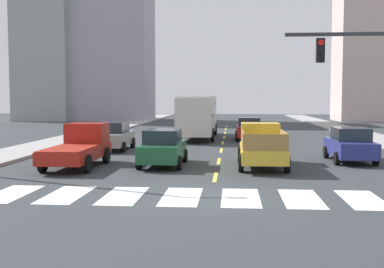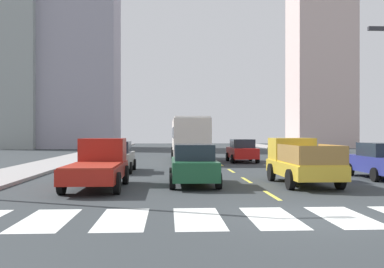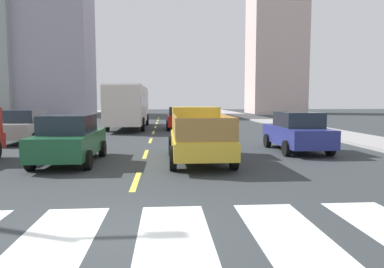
{
  "view_description": "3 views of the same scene",
  "coord_description": "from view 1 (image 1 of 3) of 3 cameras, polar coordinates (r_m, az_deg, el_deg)",
  "views": [
    {
      "loc": [
        0.69,
        -15.54,
        3.21
      ],
      "look_at": [
        -1.68,
        12.78,
        1.08
      ],
      "focal_mm": 45.63,
      "sensor_mm": 36.0,
      "label": 1
    },
    {
      "loc": [
        -3.64,
        -11.23,
        2.2
      ],
      "look_at": [
        -2.3,
        13.38,
        2.13
      ],
      "focal_mm": 41.12,
      "sensor_mm": 36.0,
      "label": 2
    },
    {
      "loc": [
        0.82,
        -5.87,
        2.25
      ],
      "look_at": [
        1.79,
        7.06,
        1.01
      ],
      "focal_mm": 33.6,
      "sensor_mm": 36.0,
      "label": 3
    }
  ],
  "objects": [
    {
      "name": "ground_plane",
      "position": [
        15.88,
        2.22,
        -7.39
      ],
      "size": [
        160.0,
        160.0,
        0.0
      ],
      "primitive_type": "plane",
      "color": "#313639"
    },
    {
      "name": "sidewalk_left",
      "position": [
        35.86,
        -15.34,
        -0.89
      ],
      "size": [
        3.1,
        110.0,
        0.15
      ],
      "primitive_type": "cube",
      "color": "#9A9795",
      "rests_on": "ground"
    },
    {
      "name": "crosswalk_stripe_1",
      "position": [
        17.5,
        -20.45,
        -6.55
      ],
      "size": [
        1.22,
        3.04,
        0.01
      ],
      "primitive_type": "cube",
      "color": "silver",
      "rests_on": "ground"
    },
    {
      "name": "crosswalk_stripe_2",
      "position": [
        16.78,
        -14.48,
        -6.87
      ],
      "size": [
        1.22,
        3.04,
        0.01
      ],
      "primitive_type": "cube",
      "color": "silver",
      "rests_on": "ground"
    },
    {
      "name": "crosswalk_stripe_3",
      "position": [
        16.26,
        -8.03,
        -7.14
      ],
      "size": [
        1.22,
        3.04,
        0.01
      ],
      "primitive_type": "cube",
      "color": "silver",
      "rests_on": "ground"
    },
    {
      "name": "crosswalk_stripe_4",
      "position": [
        15.95,
        -1.25,
        -7.32
      ],
      "size": [
        1.22,
        3.04,
        0.01
      ],
      "primitive_type": "cube",
      "color": "silver",
      "rests_on": "ground"
    },
    {
      "name": "crosswalk_stripe_5",
      "position": [
        15.86,
        5.71,
        -7.4
      ],
      "size": [
        1.22,
        3.04,
        0.01
      ],
      "primitive_type": "cube",
      "color": "silver",
      "rests_on": "ground"
    },
    {
      "name": "crosswalk_stripe_6",
      "position": [
        16.01,
        12.64,
        -7.37
      ],
      "size": [
        1.22,
        3.04,
        0.01
      ],
      "primitive_type": "cube",
      "color": "silver",
      "rests_on": "ground"
    },
    {
      "name": "crosswalk_stripe_7",
      "position": [
        16.39,
        19.35,
        -7.25
      ],
      "size": [
        1.22,
        3.04,
        0.01
      ],
      "primitive_type": "cube",
      "color": "silver",
      "rests_on": "ground"
    },
    {
      "name": "lane_dash_0",
      "position": [
        19.81,
        2.74,
        -5.04
      ],
      "size": [
        0.16,
        2.4,
        0.01
      ],
      "primitive_type": "cube",
      "color": "#DED347",
      "rests_on": "ground"
    },
    {
      "name": "lane_dash_1",
      "position": [
        24.75,
        3.15,
        -3.17
      ],
      "size": [
        0.16,
        2.4,
        0.01
      ],
      "primitive_type": "cube",
      "color": "#DED347",
      "rests_on": "ground"
    },
    {
      "name": "lane_dash_2",
      "position": [
        29.72,
        3.43,
        -1.93
      ],
      "size": [
        0.16,
        2.4,
        0.01
      ],
      "primitive_type": "cube",
      "color": "#DED347",
      "rests_on": "ground"
    },
    {
      "name": "lane_dash_3",
      "position": [
        34.69,
        3.62,
        -1.04
      ],
      "size": [
        0.16,
        2.4,
        0.01
      ],
      "primitive_type": "cube",
      "color": "#DED347",
      "rests_on": "ground"
    },
    {
      "name": "lane_dash_4",
      "position": [
        39.67,
        3.77,
        -0.37
      ],
      "size": [
        0.16,
        2.4,
        0.01
      ],
      "primitive_type": "cube",
      "color": "#DED347",
      "rests_on": "ground"
    },
    {
      "name": "lane_dash_5",
      "position": [
        44.66,
        3.88,
        0.15
      ],
      "size": [
        0.16,
        2.4,
        0.01
      ],
      "primitive_type": "cube",
      "color": "#DED347",
      "rests_on": "ground"
    },
    {
      "name": "lane_dash_6",
      "position": [
        49.64,
        3.98,
        0.56
      ],
      "size": [
        0.16,
        2.4,
        0.01
      ],
      "primitive_type": "cube",
      "color": "#DED347",
      "rests_on": "ground"
    },
    {
      "name": "lane_dash_7",
      "position": [
        54.63,
        4.05,
        0.9
      ],
      "size": [
        0.16,
        2.4,
        0.01
      ],
      "primitive_type": "cube",
      "color": "#DED347",
      "rests_on": "ground"
    },
    {
      "name": "pickup_stakebed",
      "position": [
        23.13,
        8.12,
        -1.41
      ],
      "size": [
        2.18,
        5.2,
        1.96
      ],
      "rotation": [
        0.0,
        0.0,
        -0.04
      ],
      "color": "gold",
      "rests_on": "ground"
    },
    {
      "name": "pickup_dark",
      "position": [
        23.39,
        -12.98,
        -1.45
      ],
      "size": [
        2.18,
        5.2,
        1.96
      ],
      "rotation": [
        0.0,
        0.0,
        0.03
      ],
      "color": "#A01B12",
      "rests_on": "ground"
    },
    {
      "name": "city_bus",
      "position": [
        38.48,
        0.74,
        2.41
      ],
      "size": [
        2.72,
        10.8,
        3.32
      ],
      "rotation": [
        0.0,
        0.0,
        -0.02
      ],
      "color": "beige",
      "rests_on": "ground"
    },
    {
      "name": "sedan_mid",
      "position": [
        22.99,
        -3.4,
        -1.6
      ],
      "size": [
        2.02,
        4.4,
        1.72
      ],
      "rotation": [
        0.0,
        0.0,
        0.01
      ],
      "color": "#1A4F2F",
      "rests_on": "ground"
    },
    {
      "name": "sedan_near_right",
      "position": [
        30.19,
        -9.16,
        -0.24
      ],
      "size": [
        2.02,
        4.4,
        1.72
      ],
      "rotation": [
        0.0,
        0.0,
        0.04
      ],
      "color": "gray",
      "rests_on": "ground"
    },
    {
      "name": "sedan_far",
      "position": [
        25.65,
        17.97,
        -1.19
      ],
      "size": [
        2.02,
        4.4,
        1.72
      ],
      "rotation": [
        0.0,
        0.0,
        0.02
      ],
      "color": "navy",
      "rests_on": "ground"
    },
    {
      "name": "sedan_near_left",
      "position": [
        37.15,
        6.66,
        0.62
      ],
      "size": [
        2.02,
        4.4,
        1.72
      ],
      "rotation": [
        0.0,
        0.0,
        0.01
      ],
      "color": "red",
      "rests_on": "ground"
    },
    {
      "name": "block_mid_left",
      "position": [
        71.64,
        -9.13,
        11.75
      ],
      "size": [
        10.41,
        9.21,
        25.2
      ],
      "primitive_type": "cube",
      "color": "#9793A2",
      "rests_on": "ground"
    },
    {
      "name": "block_low_left",
      "position": [
        74.26,
        -16.24,
        13.8
      ],
      "size": [
        7.67,
        10.58,
        31.42
      ],
      "primitive_type": "cube",
      "color": "#949B99",
      "rests_on": "ground"
    }
  ]
}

